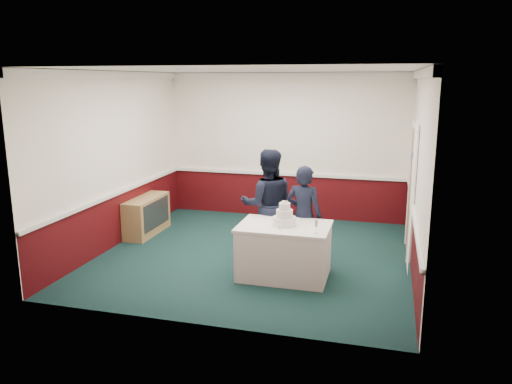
% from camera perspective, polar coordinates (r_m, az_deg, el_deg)
% --- Properties ---
extents(ground, '(5.00, 5.00, 0.00)m').
position_cam_1_polar(ground, '(8.37, -0.14, -7.20)').
color(ground, '#132E2A').
rests_on(ground, ground).
extents(room_shell, '(5.00, 5.00, 3.00)m').
position_cam_1_polar(room_shell, '(8.49, 1.46, 6.73)').
color(room_shell, white).
rests_on(room_shell, ground).
extents(sideboard, '(0.41, 1.20, 0.70)m').
position_cam_1_polar(sideboard, '(9.62, -12.36, -2.64)').
color(sideboard, '#9C7C4B').
rests_on(sideboard, ground).
extents(cake_table, '(1.32, 0.92, 0.79)m').
position_cam_1_polar(cake_table, '(7.38, 3.22, -6.69)').
color(cake_table, white).
rests_on(cake_table, ground).
extents(wedding_cake, '(0.35, 0.35, 0.36)m').
position_cam_1_polar(wedding_cake, '(7.23, 3.27, -2.95)').
color(wedding_cake, white).
rests_on(wedding_cake, cake_table).
extents(cake_knife, '(0.09, 0.21, 0.00)m').
position_cam_1_polar(cake_knife, '(7.08, 2.69, -4.20)').
color(cake_knife, silver).
rests_on(cake_knife, cake_table).
extents(champagne_flute, '(0.05, 0.05, 0.21)m').
position_cam_1_polar(champagne_flute, '(6.88, 6.88, -3.62)').
color(champagne_flute, silver).
rests_on(champagne_flute, cake_table).
extents(person_man, '(1.03, 0.90, 1.79)m').
position_cam_1_polar(person_man, '(8.00, 1.33, -1.44)').
color(person_man, black).
rests_on(person_man, ground).
extents(person_woman, '(0.64, 0.48, 1.59)m').
position_cam_1_polar(person_woman, '(7.75, 5.47, -2.74)').
color(person_woman, black).
rests_on(person_woman, ground).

